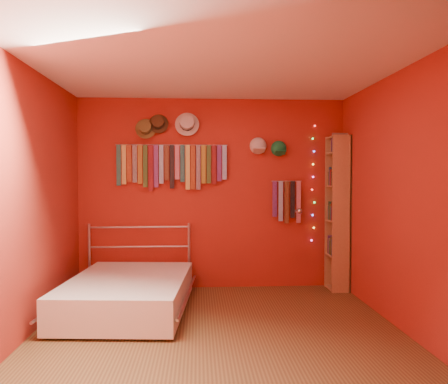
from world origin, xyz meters
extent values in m
plane|color=#50341B|center=(0.00, 0.00, 0.00)|extent=(3.50, 3.50, 0.00)
cube|color=maroon|center=(0.00, 1.75, 1.25)|extent=(3.50, 0.02, 2.50)
cube|color=maroon|center=(1.75, 0.00, 1.25)|extent=(0.02, 3.50, 2.50)
cube|color=maroon|center=(-1.75, 0.00, 1.25)|extent=(0.02, 3.50, 2.50)
cube|color=white|center=(0.00, 0.00, 2.50)|extent=(3.50, 3.50, 0.02)
cylinder|color=#AEAEB2|center=(-0.53, 1.70, 1.89)|extent=(1.45, 0.01, 0.01)
cube|color=#1B6058|center=(-1.22, 1.69, 1.62)|extent=(0.06, 0.01, 0.53)
cube|color=#CBB951|center=(-1.15, 1.68, 1.63)|extent=(0.06, 0.01, 0.51)
cube|color=maroon|center=(-1.08, 1.68, 1.65)|extent=(0.06, 0.01, 0.48)
cube|color=navy|center=(-1.01, 1.69, 1.64)|extent=(0.06, 0.01, 0.49)
cube|color=brown|center=(-0.94, 1.68, 1.63)|extent=(0.06, 0.01, 0.51)
cube|color=#1F4B1E|center=(-0.87, 1.68, 1.61)|extent=(0.06, 0.01, 0.55)
cube|color=maroon|center=(-0.80, 1.69, 1.59)|extent=(0.06, 0.01, 0.60)
cube|color=#4F1B6D|center=(-0.74, 1.68, 1.61)|extent=(0.06, 0.01, 0.55)
cube|color=#6990BB|center=(-0.67, 1.68, 1.64)|extent=(0.06, 0.01, 0.50)
cube|color=#512B1B|center=(-0.60, 1.69, 1.66)|extent=(0.06, 0.01, 0.46)
cube|color=black|center=(-0.53, 1.68, 1.60)|extent=(0.06, 0.01, 0.57)
cube|color=#AA556C|center=(-0.46, 1.68, 1.66)|extent=(0.06, 0.01, 0.45)
cube|color=#174C52|center=(-0.39, 1.69, 1.65)|extent=(0.06, 0.01, 0.48)
cube|color=#CFC452|center=(-0.32, 1.68, 1.60)|extent=(0.06, 0.01, 0.58)
cube|color=maroon|center=(-0.26, 1.68, 1.60)|extent=(0.06, 0.01, 0.58)
cube|color=navy|center=(-0.19, 1.69, 1.60)|extent=(0.06, 0.01, 0.58)
cube|color=olive|center=(-0.12, 1.68, 1.64)|extent=(0.06, 0.01, 0.50)
cube|color=#305020|center=(-0.05, 1.68, 1.64)|extent=(0.06, 0.01, 0.50)
cube|color=#5B110D|center=(0.02, 1.69, 1.63)|extent=(0.06, 0.01, 0.51)
cube|color=#401966|center=(0.09, 1.68, 1.65)|extent=(0.06, 0.01, 0.47)
cube|color=#7597D0|center=(0.15, 1.68, 1.66)|extent=(0.06, 0.01, 0.45)
cylinder|color=#AEAEB2|center=(0.98, 1.70, 1.41)|extent=(0.40, 0.01, 0.01)
cube|color=#3D1A69|center=(0.82, 1.69, 1.18)|extent=(0.06, 0.01, 0.47)
cube|color=#7298CB|center=(0.90, 1.68, 1.15)|extent=(0.06, 0.01, 0.53)
cube|color=#462A17|center=(0.98, 1.68, 1.14)|extent=(0.06, 0.01, 0.56)
cube|color=black|center=(1.06, 1.69, 1.17)|extent=(0.06, 0.01, 0.49)
cube|color=#AD5672|center=(1.14, 1.68, 1.14)|extent=(0.06, 0.01, 0.55)
cylinder|color=brown|center=(-0.87, 1.69, 2.09)|extent=(0.27, 0.07, 0.26)
cylinder|color=brown|center=(-0.87, 1.64, 2.10)|extent=(0.16, 0.13, 0.17)
cylinder|color=#332314|center=(-0.87, 1.67, 2.10)|extent=(0.16, 0.05, 0.16)
cylinder|color=#412C17|center=(-0.70, 1.69, 2.16)|extent=(0.25, 0.06, 0.25)
cylinder|color=#412C17|center=(-0.70, 1.65, 2.17)|extent=(0.15, 0.12, 0.17)
cylinder|color=black|center=(-0.70, 1.67, 2.16)|extent=(0.15, 0.05, 0.15)
cylinder|color=beige|center=(-0.33, 1.69, 2.15)|extent=(0.31, 0.08, 0.31)
cylinder|color=beige|center=(-0.33, 1.64, 2.17)|extent=(0.18, 0.15, 0.20)
cylinder|color=black|center=(-0.33, 1.66, 2.16)|extent=(0.19, 0.06, 0.19)
ellipsoid|color=silver|center=(0.60, 1.70, 1.88)|extent=(0.20, 0.15, 0.20)
cube|color=silver|center=(0.60, 1.58, 1.82)|extent=(0.14, 0.11, 0.06)
ellipsoid|color=#1B7C3E|center=(0.87, 1.70, 1.85)|extent=(0.19, 0.15, 0.19)
cube|color=#1B7C3E|center=(0.87, 1.58, 1.79)|extent=(0.14, 0.10, 0.06)
sphere|color=#FF3333|center=(1.36, 1.71, 2.15)|extent=(0.02, 0.02, 0.02)
sphere|color=#33FF4C|center=(1.33, 1.71, 1.98)|extent=(0.02, 0.02, 0.02)
sphere|color=#4C66FF|center=(1.35, 1.71, 1.81)|extent=(0.02, 0.02, 0.02)
sphere|color=yellow|center=(1.34, 1.71, 1.64)|extent=(0.02, 0.02, 0.02)
sphere|color=#FF4CCC|center=(1.34, 1.71, 1.47)|extent=(0.02, 0.02, 0.02)
sphere|color=#FF3333|center=(1.33, 1.71, 1.30)|extent=(0.02, 0.02, 0.02)
sphere|color=#33FF4C|center=(1.36, 1.71, 1.13)|extent=(0.02, 0.02, 0.02)
sphere|color=#4C66FF|center=(1.34, 1.71, 0.96)|extent=(0.02, 0.02, 0.02)
sphere|color=yellow|center=(1.35, 1.71, 0.79)|extent=(0.02, 0.02, 0.02)
sphere|color=#FF4CCC|center=(1.33, 1.71, 0.62)|extent=(0.02, 0.02, 0.02)
cylinder|color=#AEAEB2|center=(1.11, 1.73, 1.01)|extent=(0.03, 0.03, 0.03)
cylinder|color=#AEAEB2|center=(1.11, 1.62, 1.04)|extent=(0.01, 0.24, 0.08)
sphere|color=white|center=(1.11, 1.49, 1.03)|extent=(0.07, 0.07, 0.07)
cube|color=#966143|center=(1.62, 1.37, 1.00)|extent=(0.24, 0.02, 2.00)
cube|color=#966143|center=(1.62, 1.69, 1.00)|extent=(0.24, 0.02, 2.00)
cube|color=#966143|center=(1.74, 1.53, 1.00)|extent=(0.02, 0.34, 2.00)
cube|color=#966143|center=(1.62, 1.53, 0.02)|extent=(0.24, 0.32, 0.02)
cube|color=#966143|center=(1.62, 1.53, 0.45)|extent=(0.24, 0.32, 0.02)
cube|color=#966143|center=(1.62, 1.53, 0.90)|extent=(0.24, 0.32, 0.02)
cube|color=#966143|center=(1.62, 1.53, 1.35)|extent=(0.24, 0.32, 0.02)
cube|color=#966143|center=(1.62, 1.53, 1.78)|extent=(0.24, 0.32, 0.02)
cube|color=#966143|center=(1.62, 1.53, 1.98)|extent=(0.24, 0.32, 0.02)
cylinder|color=#AEAEB2|center=(-1.59, 1.65, 0.43)|extent=(0.03, 0.03, 0.87)
cylinder|color=#AEAEB2|center=(-0.31, 1.65, 0.43)|extent=(0.03, 0.03, 0.87)
cylinder|color=#AEAEB2|center=(-0.95, 1.65, 0.32)|extent=(1.28, 0.02, 0.02)
cylinder|color=#AEAEB2|center=(-0.95, 1.65, 0.57)|extent=(1.28, 0.02, 0.02)
cylinder|color=#AEAEB2|center=(-0.95, 1.65, 0.82)|extent=(1.28, 0.02, 0.02)
cube|color=silver|center=(-0.95, 0.73, 0.20)|extent=(1.36, 1.83, 0.35)
cylinder|color=#AEAEB2|center=(-1.59, 0.73, 0.18)|extent=(0.17, 1.73, 0.03)
cylinder|color=#AEAEB2|center=(-0.31, 0.73, 0.18)|extent=(0.17, 1.73, 0.03)
camera|label=1|loc=(-0.19, -4.02, 1.47)|focal=35.00mm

